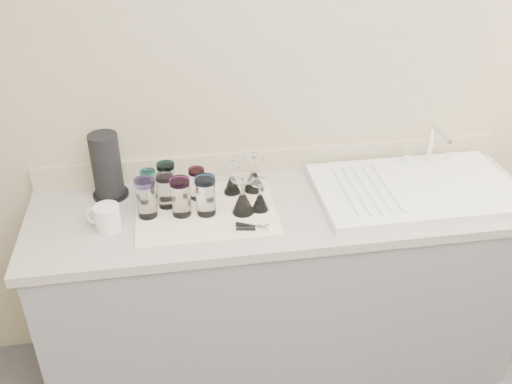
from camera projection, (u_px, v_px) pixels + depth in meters
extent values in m
cube|color=tan|center=(273.00, 95.00, 2.38)|extent=(3.50, 0.04, 2.50)
cube|color=slate|center=(283.00, 292.00, 2.56)|extent=(2.00, 0.60, 0.86)
cube|color=gray|center=(285.00, 208.00, 2.32)|extent=(2.06, 0.62, 0.04)
cube|color=white|center=(415.00, 189.00, 2.38)|extent=(0.82, 0.50, 0.03)
cylinder|color=silver|center=(431.00, 142.00, 2.51)|extent=(0.02, 0.02, 0.18)
cylinder|color=silver|center=(442.00, 134.00, 2.40)|extent=(0.02, 0.16, 0.02)
cylinder|color=silver|center=(407.00, 158.00, 2.53)|extent=(0.03, 0.03, 0.04)
cylinder|color=silver|center=(449.00, 155.00, 2.56)|extent=(0.03, 0.03, 0.04)
cube|color=white|center=(206.00, 211.00, 2.26)|extent=(0.55, 0.42, 0.01)
cylinder|color=white|center=(149.00, 186.00, 2.31)|extent=(0.06, 0.06, 0.11)
cylinder|color=#2DD1C2|center=(148.00, 173.00, 2.28)|extent=(0.06, 0.06, 0.02)
cylinder|color=white|center=(167.00, 181.00, 2.32)|extent=(0.07, 0.07, 0.13)
cylinder|color=#138B82|center=(165.00, 166.00, 2.29)|extent=(0.07, 0.07, 0.02)
cylinder|color=white|center=(197.00, 185.00, 2.31)|extent=(0.06, 0.06, 0.12)
cylinder|color=#EA2065|center=(196.00, 171.00, 2.27)|extent=(0.07, 0.07, 0.02)
cylinder|color=white|center=(146.00, 200.00, 2.19)|extent=(0.08, 0.08, 0.14)
cylinder|color=#6A4BAF|center=(144.00, 182.00, 2.15)|extent=(0.08, 0.08, 0.02)
cylinder|color=white|center=(181.00, 199.00, 2.20)|extent=(0.07, 0.07, 0.14)
cylinder|color=#DC1AA9|center=(180.00, 182.00, 2.16)|extent=(0.08, 0.08, 0.02)
cylinder|color=white|center=(206.00, 198.00, 2.20)|extent=(0.08, 0.08, 0.14)
cylinder|color=#3B7CDE|center=(205.00, 180.00, 2.16)|extent=(0.08, 0.08, 0.02)
cylinder|color=white|center=(166.00, 193.00, 2.25)|extent=(0.07, 0.07, 0.12)
cylinder|color=#B090D4|center=(165.00, 177.00, 2.22)|extent=(0.07, 0.07, 0.02)
cone|color=white|center=(232.00, 185.00, 2.36)|extent=(0.07, 0.07, 0.07)
cylinder|color=white|center=(232.00, 172.00, 2.33)|extent=(0.01, 0.01, 0.05)
cylinder|color=white|center=(231.00, 166.00, 2.31)|extent=(0.07, 0.07, 0.01)
cone|color=white|center=(254.00, 181.00, 2.37)|extent=(0.09, 0.09, 0.08)
cylinder|color=white|center=(254.00, 166.00, 2.33)|extent=(0.01, 0.01, 0.06)
cylinder|color=white|center=(254.00, 158.00, 2.32)|extent=(0.09, 0.09, 0.01)
cone|color=white|center=(243.00, 203.00, 2.23)|extent=(0.09, 0.09, 0.08)
cylinder|color=white|center=(243.00, 187.00, 2.19)|extent=(0.01, 0.01, 0.07)
cylinder|color=white|center=(242.00, 178.00, 2.17)|extent=(0.09, 0.09, 0.01)
cone|color=white|center=(260.00, 202.00, 2.25)|extent=(0.07, 0.07, 0.07)
cylinder|color=white|center=(260.00, 190.00, 2.22)|extent=(0.01, 0.01, 0.05)
cylinder|color=white|center=(260.00, 183.00, 2.20)|extent=(0.07, 0.07, 0.01)
cube|color=silver|center=(262.00, 228.00, 2.14)|extent=(0.05, 0.04, 0.02)
cylinder|color=black|center=(249.00, 228.00, 2.14)|extent=(0.10, 0.03, 0.02)
cylinder|color=black|center=(248.00, 226.00, 2.15)|extent=(0.09, 0.06, 0.02)
cylinder|color=white|center=(108.00, 218.00, 2.14)|extent=(0.12, 0.12, 0.10)
torus|color=white|center=(95.00, 216.00, 2.15)|extent=(0.07, 0.04, 0.07)
cylinder|color=black|center=(111.00, 194.00, 2.37)|extent=(0.15, 0.15, 0.01)
cylinder|color=black|center=(106.00, 165.00, 2.29)|extent=(0.12, 0.12, 0.27)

